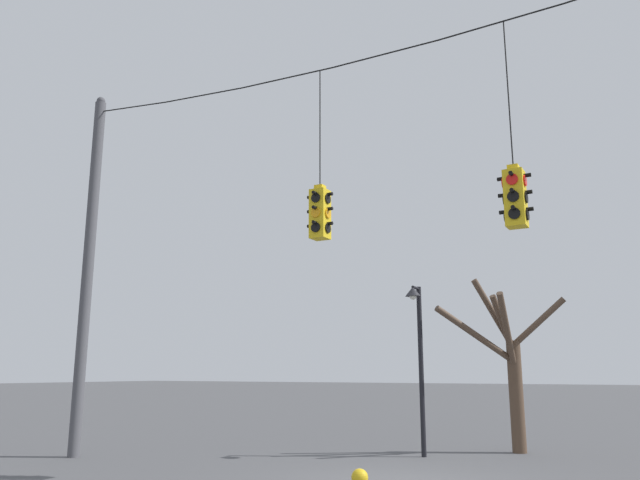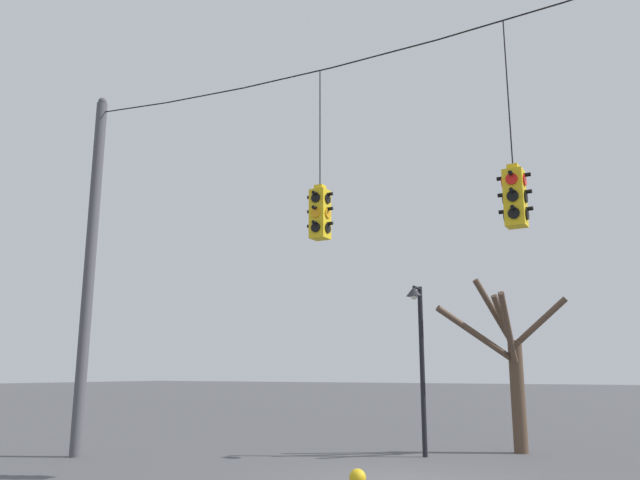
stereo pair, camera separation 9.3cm
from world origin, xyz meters
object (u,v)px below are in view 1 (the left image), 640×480
utility_pole_left (88,267)px  traffic_light_near_right_pole (515,197)px  street_lamp (418,338)px  traffic_light_near_left_pole (320,213)px  bare_tree (510,366)px

utility_pole_left → traffic_light_near_right_pole: utility_pole_left is taller
utility_pole_left → street_lamp: utility_pole_left is taller
utility_pole_left → traffic_light_near_left_pole: bearing=0.0°
traffic_light_near_right_pole → street_lamp: size_ratio=0.96×
street_lamp → bare_tree: size_ratio=0.94×
traffic_light_near_right_pole → utility_pole_left: bearing=-180.0°
traffic_light_near_right_pole → street_lamp: (-3.28, 3.89, -2.18)m
utility_pole_left → traffic_light_near_left_pole: utility_pole_left is taller
utility_pole_left → traffic_light_near_right_pole: (10.59, 0.00, 0.39)m
traffic_light_near_right_pole → traffic_light_near_left_pole: bearing=180.0°
street_lamp → traffic_light_near_right_pole: bearing=-49.9°
street_lamp → bare_tree: bare_tree is taller
street_lamp → traffic_light_near_left_pole: bearing=-98.9°
traffic_light_near_left_pole → street_lamp: traffic_light_near_left_pole is taller
utility_pole_left → street_lamp: size_ratio=2.25×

